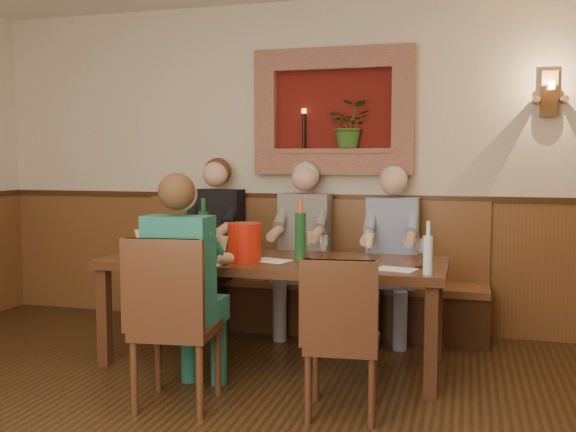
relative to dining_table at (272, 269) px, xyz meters
name	(u,v)px	position (x,y,z in m)	size (l,w,h in m)	color
room_shell	(140,51)	(0.00, -1.85, 1.21)	(6.04, 6.04, 2.82)	#C1AF92
wainscoting	(146,360)	(0.00, -1.85, -0.09)	(6.02, 6.02, 1.15)	brown
wall_niche	(338,117)	(0.24, 1.09, 1.13)	(1.36, 0.30, 1.06)	#59120C
wall_sconce	(549,95)	(1.90, 1.08, 1.27)	(0.25, 0.20, 0.35)	brown
dining_table	(272,269)	(0.00, 0.00, 0.00)	(2.40, 0.90, 0.75)	#3A1E11
bench	(305,292)	(0.00, 0.94, -0.35)	(3.00, 0.45, 1.11)	#381E0F
chair_near_left	(176,357)	(-0.31, -0.92, -0.38)	(0.50, 0.50, 1.01)	#3A1E11
chair_near_right	(342,369)	(0.65, -0.79, -0.41)	(0.44, 0.44, 0.91)	#3A1E11
person_bench_left	(214,257)	(-0.79, 0.84, -0.07)	(0.44, 0.53, 1.46)	black
person_bench_mid	(302,263)	(0.00, 0.84, -0.08)	(0.42, 0.52, 1.43)	#4F4A48
person_bench_right	(391,269)	(0.73, 0.84, -0.10)	(0.41, 0.50, 1.40)	navy
person_chair_front	(186,306)	(-0.31, -0.78, -0.11)	(0.40, 0.48, 1.37)	#184E55
spittoon_bucket	(244,242)	(-0.16, -0.15, 0.21)	(0.23, 0.23, 0.26)	red
wine_bottle_green_a	(300,235)	(0.20, 0.00, 0.25)	(0.08, 0.08, 0.42)	#19471E
wine_bottle_green_b	(204,232)	(-0.53, 0.03, 0.25)	(0.10, 0.10, 0.41)	#19471E
water_bottle	(428,254)	(1.09, -0.35, 0.20)	(0.07, 0.07, 0.33)	silver
tasting_sheet_a	(160,255)	(-0.83, -0.07, 0.08)	(0.27, 0.19, 0.00)	white
tasting_sheet_b	(271,260)	(0.02, -0.08, 0.08)	(0.25, 0.18, 0.00)	white
tasting_sheet_c	(396,269)	(0.89, -0.22, 0.08)	(0.24, 0.17, 0.00)	white
tasting_sheet_d	(209,262)	(-0.37, -0.28, 0.08)	(0.28, 0.20, 0.00)	white
wine_glass_0	(140,243)	(-0.97, -0.12, 0.17)	(0.08, 0.08, 0.19)	#F7DE93
wine_glass_1	(243,243)	(-0.23, 0.05, 0.17)	(0.08, 0.08, 0.19)	white
wine_glass_2	(324,250)	(0.40, -0.15, 0.17)	(0.08, 0.08, 0.19)	white
wine_glass_3	(177,240)	(-0.77, 0.10, 0.17)	(0.08, 0.08, 0.19)	white
wine_glass_4	(369,247)	(0.67, 0.07, 0.17)	(0.08, 0.08, 0.19)	#F7DE93
wine_glass_5	(248,248)	(-0.12, -0.17, 0.17)	(0.08, 0.08, 0.19)	#F7DE93
wine_glass_6	(307,245)	(0.23, 0.08, 0.17)	(0.08, 0.08, 0.19)	#F7DE93
wine_glass_7	(420,253)	(1.03, -0.10, 0.17)	(0.08, 0.08, 0.19)	white
wine_glass_8	(223,251)	(-0.24, -0.35, 0.17)	(0.08, 0.08, 0.19)	#F7DE93
wine_glass_9	(181,246)	(-0.61, -0.19, 0.17)	(0.08, 0.08, 0.19)	#F7DE93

